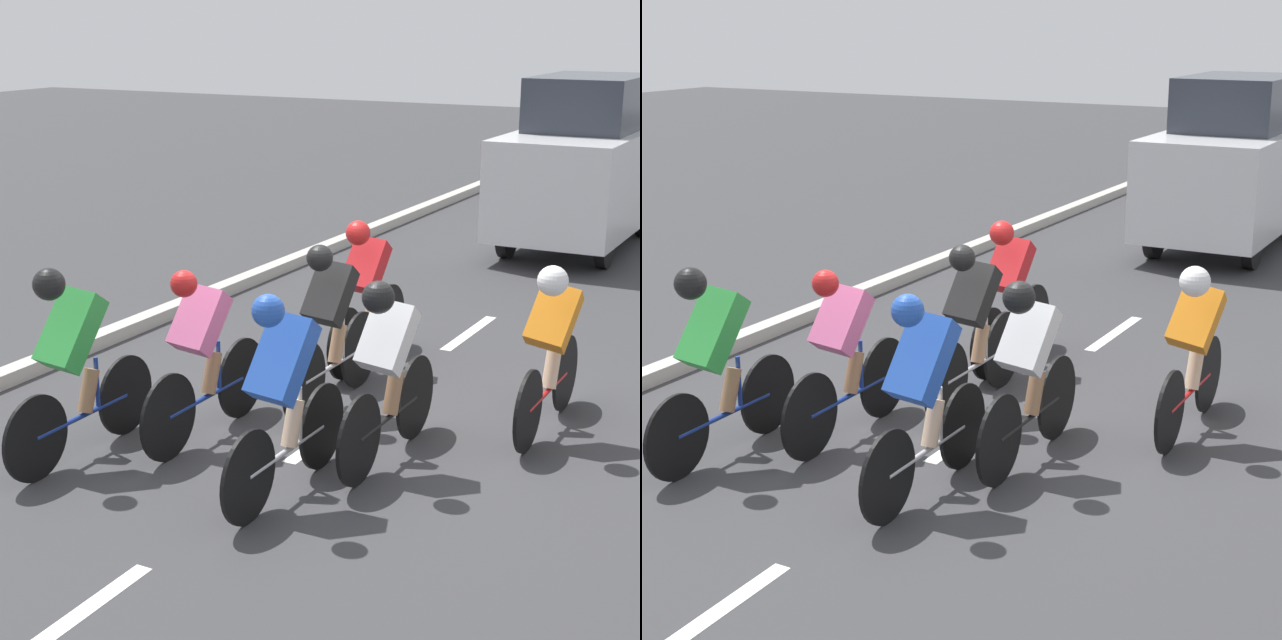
{
  "view_description": "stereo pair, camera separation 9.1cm",
  "coord_description": "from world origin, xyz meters",
  "views": [
    {
      "loc": [
        -3.78,
        7.44,
        3.34
      ],
      "look_at": [
        0.1,
        0.21,
        0.95
      ],
      "focal_mm": 60.0,
      "sensor_mm": 36.0,
      "label": 1
    },
    {
      "loc": [
        -3.86,
        7.4,
        3.34
      ],
      "look_at": [
        0.1,
        0.21,
        0.95
      ],
      "focal_mm": 60.0,
      "sensor_mm": 36.0,
      "label": 2
    }
  ],
  "objects": [
    {
      "name": "cyclist_green",
      "position": [
        1.46,
        1.61,
        0.84
      ],
      "size": [
        0.37,
        1.7,
        1.57
      ],
      "color": "black",
      "rests_on": "ground"
    },
    {
      "name": "ground_plane",
      "position": [
        0.0,
        0.0,
        0.0
      ],
      "size": [
        60.0,
        60.0,
        0.0
      ],
      "primitive_type": "plane",
      "color": "#38383A"
    },
    {
      "name": "lane_stripe_mid",
      "position": [
        0.0,
        0.21,
        0.0
      ],
      "size": [
        0.12,
        1.4,
        0.01
      ],
      "primitive_type": "cube",
      "color": "white",
      "rests_on": "ground"
    },
    {
      "name": "lane_stripe_far",
      "position": [
        0.0,
        -2.99,
        0.0
      ],
      "size": [
        0.12,
        1.4,
        0.01
      ],
      "primitive_type": "cube",
      "color": "white",
      "rests_on": "ground"
    },
    {
      "name": "cyclist_black",
      "position": [
        0.29,
        -0.32,
        0.78
      ],
      "size": [
        0.36,
        1.74,
        1.49
      ],
      "color": "black",
      "rests_on": "ground"
    },
    {
      "name": "cyclist_red",
      "position": [
        0.5,
        -1.46,
        0.78
      ],
      "size": [
        0.36,
        1.67,
        1.48
      ],
      "color": "black",
      "rests_on": "ground"
    },
    {
      "name": "cyclist_orange",
      "position": [
        -1.56,
        -0.61,
        0.78
      ],
      "size": [
        0.4,
        1.7,
        1.46
      ],
      "color": "black",
      "rests_on": "ground"
    },
    {
      "name": "support_car",
      "position": [
        0.16,
        -7.9,
        1.2
      ],
      "size": [
        1.7,
        3.85,
        2.44
      ],
      "color": "black",
      "rests_on": "ground"
    },
    {
      "name": "cyclist_white",
      "position": [
        -0.65,
        0.57,
        0.79
      ],
      "size": [
        0.37,
        1.71,
        1.5
      ],
      "color": "black",
      "rests_on": "ground"
    },
    {
      "name": "cyclist_pink",
      "position": [
        0.83,
        0.83,
        0.75
      ],
      "size": [
        0.37,
        1.73,
        1.46
      ],
      "color": "black",
      "rests_on": "ground"
    },
    {
      "name": "lane_stripe_near",
      "position": [
        0.0,
        3.41,
        0.0
      ],
      "size": [
        0.12,
        1.4,
        0.01
      ],
      "primitive_type": "cube",
      "color": "white",
      "rests_on": "ground"
    },
    {
      "name": "cyclist_blue",
      "position": [
        -0.27,
        1.45,
        0.82
      ],
      "size": [
        0.37,
        1.7,
        1.56
      ],
      "color": "black",
      "rests_on": "ground"
    },
    {
      "name": "curb",
      "position": [
        3.2,
        0.21,
        0.07
      ],
      "size": [
        0.2,
        28.15,
        0.14
      ],
      "primitive_type": "cube",
      "color": "#B7B2A8",
      "rests_on": "ground"
    }
  ]
}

